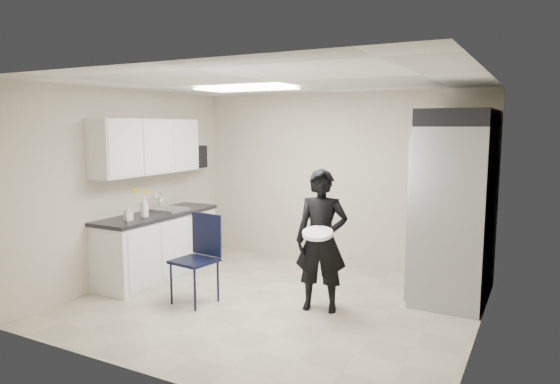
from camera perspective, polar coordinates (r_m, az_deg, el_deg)
The scene contains 21 objects.
floor at distance 6.10m, azimuth -0.75°, elevation -12.67°, with size 4.50×4.50×0.00m, color tan.
ceiling at distance 5.74m, azimuth -0.80°, elevation 12.48°, with size 4.50×4.50×0.00m, color white.
back_wall at distance 7.58m, azimuth 6.53°, elevation 1.41°, with size 4.50×4.50×0.00m, color #BDB29C.
left_wall at distance 7.13m, azimuth -16.84°, elevation 0.74°, with size 4.00×4.00×0.00m, color #BDB29C.
right_wall at distance 5.10m, azimuth 21.98°, elevation -2.12°, with size 4.00×4.00×0.00m, color #BDB29C.
ceiling_panel at distance 6.38m, azimuth -3.85°, elevation 11.70°, with size 1.20×0.60×0.02m, color white.
lower_counter at distance 7.22m, azimuth -13.75°, elevation -6.09°, with size 0.60×1.90×0.86m, color silver.
countertop at distance 7.13m, azimuth -13.86°, elevation -2.53°, with size 0.64×1.95×0.05m, color black.
sink at distance 7.30m, azimuth -12.43°, elevation -2.37°, with size 0.42×0.40×0.14m, color gray.
faucet at distance 7.41m, azimuth -13.65°, elevation -1.09°, with size 0.02×0.02×0.24m, color silver.
upper_cabinets at distance 7.11m, azimuth -14.86°, elevation 5.04°, with size 0.35×1.80×0.75m, color silver.
towel_dispenser at distance 8.04m, azimuth -9.57°, elevation 4.00°, with size 0.22×0.30×0.35m, color black.
notice_sticker_left at distance 7.20m, azimuth -16.22°, elevation 0.19°, with size 0.00×0.12×0.07m, color yellow.
notice_sticker_right at distance 7.35m, azimuth -15.12°, elevation 0.06°, with size 0.00×0.12×0.07m, color yellow.
commercial_fridge at distance 6.44m, azimuth 19.39°, elevation -2.32°, with size 0.80×1.35×2.10m, color gray.
fridge_compressor at distance 6.35m, azimuth 19.85°, elevation 7.95°, with size 0.80×1.35×0.20m, color black.
folding_chair at distance 6.06m, azimuth -9.77°, elevation -7.78°, with size 0.46×0.46×1.03m, color black.
man_tuxedo at distance 5.72m, azimuth 4.76°, elevation -5.54°, with size 0.60×0.40×1.63m, color black.
bucket_lid at distance 5.45m, azimuth 4.33°, elevation -4.74°, with size 0.33×0.33×0.04m, color white.
soap_bottle_a at distance 6.80m, azimuth -15.23°, elevation -1.68°, with size 0.10×0.10×0.27m, color silver.
soap_bottle_b at distance 6.63m, azimuth -16.93°, elevation -2.32°, with size 0.09×0.09×0.19m, color #B6B8C3.
Camera 1 is at (2.75, -5.01, 2.12)m, focal length 32.00 mm.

